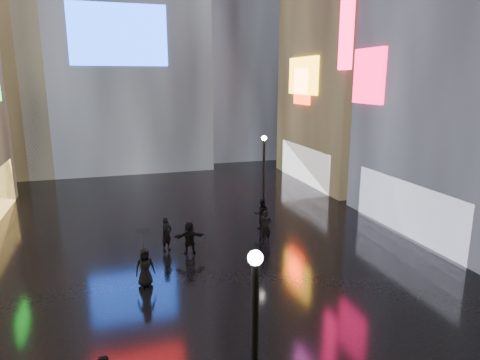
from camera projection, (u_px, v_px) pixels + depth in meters
name	position (u px, v px, depth m)	size (l,w,h in m)	color
ground	(198.00, 237.00, 23.42)	(140.00, 140.00, 0.00)	black
building_right_far	(366.00, 7.00, 34.03)	(10.28, 12.00, 28.00)	black
lamp_near	(254.00, 354.00, 8.73)	(0.30, 0.30, 5.20)	black
lamp_far	(264.00, 173.00, 25.42)	(0.30, 0.30, 5.20)	black
pedestrian_4	(145.00, 267.00, 17.67)	(0.80, 0.52, 1.64)	black
pedestrian_5	(190.00, 238.00, 20.92)	(1.53, 0.49, 1.65)	black
pedestrian_6	(167.00, 234.00, 21.31)	(0.63, 0.42, 1.74)	black
pedestrian_7	(262.00, 214.00, 24.49)	(0.86, 0.67, 1.76)	black
umbrella_2	(143.00, 238.00, 17.37)	(1.01, 1.03, 0.92)	black
pedestrian_8	(266.00, 227.00, 22.40)	(0.63, 0.41, 1.72)	black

